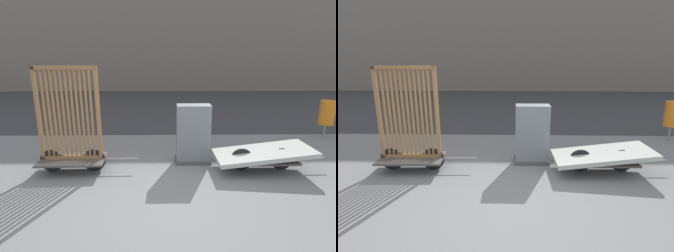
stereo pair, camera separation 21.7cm
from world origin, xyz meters
TOP-DOWN VIEW (x-y plane):
  - ground_plane at (0.00, 0.00)m, footprint 60.00×60.00m
  - road_strip at (0.00, 9.11)m, footprint 56.00×10.20m
  - building_facade at (0.00, 16.21)m, footprint 48.00×4.00m
  - bike_cart_with_bedframe at (-1.99, 1.43)m, footprint 2.05×0.80m
  - bike_cart_with_mattress at (2.00, 1.43)m, footprint 2.37×0.99m
  - utility_cabinet at (0.57, 1.89)m, footprint 0.80×0.43m
  - trash_bin at (4.67, 3.66)m, footprint 0.42×0.42m

SIDE VIEW (x-z plane):
  - ground_plane at x=0.00m, z-range 0.00..0.00m
  - road_strip at x=0.00m, z-range 0.00..0.01m
  - bike_cart_with_mattress at x=2.00m, z-range 0.08..0.62m
  - utility_cabinet at x=0.57m, z-range -0.04..1.29m
  - trash_bin at x=4.67m, z-range 0.20..1.31m
  - bike_cart_with_bedframe at x=-1.99m, z-range -0.31..1.87m
  - building_facade at x=0.00m, z-range 0.00..10.44m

